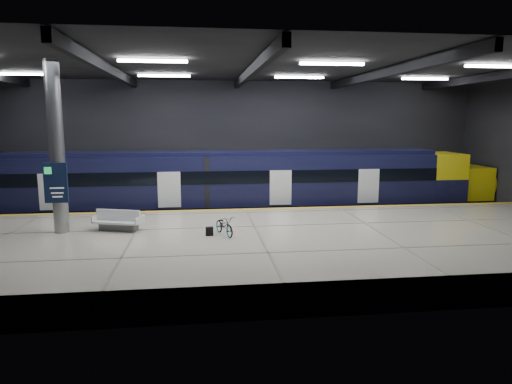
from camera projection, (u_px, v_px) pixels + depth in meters
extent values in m
plane|color=black|center=(252.00, 244.00, 20.96)|extent=(30.00, 30.00, 0.00)
cube|color=black|center=(237.00, 147.00, 28.17)|extent=(30.00, 0.10, 8.00)
cube|color=black|center=(285.00, 182.00, 12.50)|extent=(30.00, 0.10, 8.00)
cube|color=black|center=(251.00, 65.00, 19.70)|extent=(30.00, 16.00, 0.10)
cube|color=black|center=(109.00, 69.00, 19.00)|extent=(0.25, 16.00, 0.40)
cube|color=black|center=(252.00, 71.00, 19.74)|extent=(0.25, 16.00, 0.40)
cube|color=black|center=(384.00, 73.00, 20.48)|extent=(0.25, 16.00, 0.40)
cube|color=black|center=(507.00, 75.00, 21.22)|extent=(0.25, 16.00, 0.40)
cube|color=white|center=(153.00, 61.00, 17.27)|extent=(2.60, 0.18, 0.10)
cube|color=white|center=(332.00, 64.00, 18.13)|extent=(2.60, 0.18, 0.10)
cube|color=white|center=(495.00, 66.00, 18.99)|extent=(2.60, 0.18, 0.10)
cube|color=white|center=(19.00, 74.00, 22.28)|extent=(2.60, 0.18, 0.10)
cube|color=white|center=(164.00, 76.00, 23.15)|extent=(2.60, 0.18, 0.10)
cube|color=white|center=(299.00, 77.00, 24.01)|extent=(2.60, 0.18, 0.10)
cube|color=white|center=(425.00, 79.00, 24.87)|extent=(2.60, 0.18, 0.10)
cube|color=beige|center=(259.00, 248.00, 18.43)|extent=(30.00, 11.00, 1.10)
cube|color=gold|center=(246.00, 209.00, 23.48)|extent=(30.00, 0.40, 0.01)
cube|color=gray|center=(242.00, 220.00, 25.64)|extent=(30.00, 0.08, 0.16)
cube|color=gray|center=(240.00, 215.00, 27.05)|extent=(30.00, 0.08, 0.16)
cube|color=black|center=(225.00, 210.00, 26.15)|extent=(24.00, 2.58, 0.80)
cube|color=black|center=(224.00, 179.00, 25.87)|extent=(24.00, 2.80, 2.75)
cube|color=black|center=(224.00, 153.00, 25.63)|extent=(24.00, 2.30, 0.24)
cube|color=black|center=(226.00, 178.00, 24.45)|extent=(24.00, 0.04, 0.70)
cube|color=white|center=(281.00, 188.00, 24.91)|extent=(1.20, 0.05, 1.90)
cube|color=yellow|center=(440.00, 176.00, 27.47)|extent=(2.00, 2.80, 2.75)
ellipsoid|color=yellow|center=(479.00, 183.00, 27.87)|extent=(3.60, 2.52, 1.90)
cube|color=black|center=(445.00, 173.00, 27.48)|extent=(1.60, 2.38, 0.80)
cube|color=#595B60|center=(119.00, 227.00, 19.04)|extent=(1.63, 0.95, 0.29)
cube|color=white|center=(118.00, 222.00, 19.01)|extent=(2.11, 1.40, 0.08)
cube|color=white|center=(118.00, 215.00, 18.96)|extent=(1.87, 0.69, 0.49)
cube|color=white|center=(97.00, 218.00, 19.18)|extent=(0.32, 0.80, 0.29)
cube|color=white|center=(140.00, 220.00, 18.80)|extent=(0.32, 0.80, 0.29)
imported|color=#99999E|center=(224.00, 225.00, 18.24)|extent=(1.05, 1.60, 0.79)
cube|color=black|center=(209.00, 231.00, 18.20)|extent=(0.31, 0.19, 0.35)
cylinder|color=#9EA0A5|center=(57.00, 148.00, 18.28)|extent=(0.60, 0.60, 6.90)
cube|color=#101C3A|center=(56.00, 183.00, 18.08)|extent=(0.90, 0.12, 1.60)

